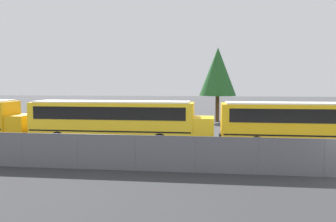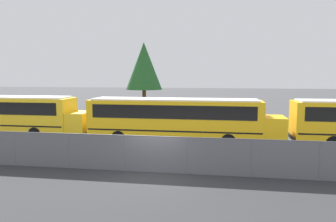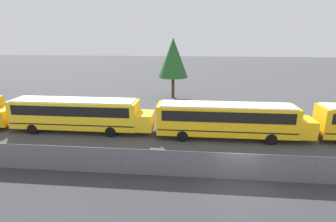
{
  "view_description": "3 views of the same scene",
  "coord_description": "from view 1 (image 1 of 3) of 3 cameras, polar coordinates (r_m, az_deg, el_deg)",
  "views": [
    {
      "loc": [
        -6.98,
        -15.89,
        4.39
      ],
      "look_at": [
        -9.93,
        8.08,
        2.37
      ],
      "focal_mm": 35.0,
      "sensor_mm": 36.0,
      "label": 1
    },
    {
      "loc": [
        3.15,
        -15.37,
        4.81
      ],
      "look_at": [
        -0.4,
        6.16,
        2.36
      ],
      "focal_mm": 35.0,
      "sensor_mm": 36.0,
      "label": 2
    },
    {
      "loc": [
        -2.99,
        -15.2,
        8.89
      ],
      "look_at": [
        -5.26,
        8.06,
        2.08
      ],
      "focal_mm": 28.0,
      "sensor_mm": 36.0,
      "label": 3
    }
  ],
  "objects": [
    {
      "name": "tree_1",
      "position": [
        38.26,
        8.66,
        6.76
      ],
      "size": [
        4.24,
        4.24,
        8.53
      ],
      "color": "#51381E",
      "rests_on": "ground_plane"
    },
    {
      "name": "school_bus_2",
      "position": [
        24.17,
        24.28,
        -1.66
      ],
      "size": [
        13.51,
        2.54,
        3.13
      ],
      "color": "yellow",
      "rests_on": "ground_plane"
    },
    {
      "name": "school_bus_1",
      "position": [
        24.41,
        -8.99,
        -1.23
      ],
      "size": [
        13.51,
        2.54,
        3.13
      ],
      "color": "yellow",
      "rests_on": "ground_plane"
    }
  ]
}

